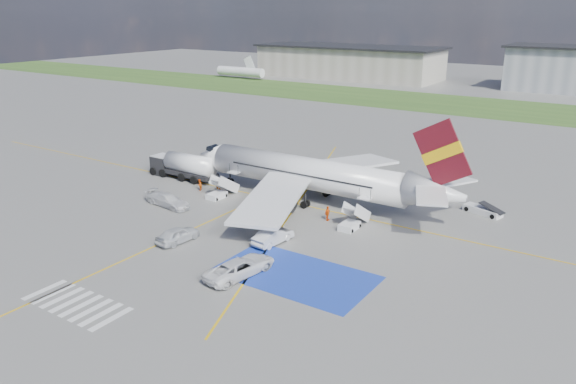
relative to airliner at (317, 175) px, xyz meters
The scene contains 21 objects.
ground 14.48m from the airliner, 96.14° to the right, with size 400.00×400.00×0.00m, color #60605E.
grass_strip 81.08m from the airliner, 91.06° to the left, with size 400.00×30.00×0.01m, color #2D4C1E.
taxiway_line_main 4.21m from the airliner, 126.97° to the right, with size 120.00×0.20×0.01m, color gold.
taxiway_line_cross 25.10m from the airliner, 105.17° to the right, with size 0.20×60.00×0.01m, color gold.
taxiway_line_diag 4.21m from the airliner, 126.97° to the right, with size 0.20×60.00×0.01m, color gold.
staging_box 20.19m from the airliner, 64.74° to the right, with size 14.00×8.00×0.01m, color #1A36A0.
crosswalk 32.35m from the airliner, 95.90° to the right, with size 9.00×4.00×0.01m.
terminal_west 129.04m from the airliner, 115.97° to the left, with size 60.00×22.00×10.00m, color gray.
airliner is the anchor object (origin of this frame).
airstairs_fwd 12.52m from the airliner, 154.30° to the right, with size 1.90×5.20×3.60m.
airstairs_aft 9.59m from the airliner, 35.25° to the right, with size 1.90×5.20×3.60m.
fuel_tanker 20.47m from the airliner, behind, with size 10.54×3.04×3.58m.
gpu_cart 16.78m from the airliner, behind, with size 1.93×1.40×1.48m.
belt_loader 19.63m from the airliner, 20.97° to the left, with size 4.93×2.84×1.42m.
car_silver_a 19.31m from the airliner, 106.16° to the right, with size 1.91×4.75×1.62m, color silver.
car_silver_b 13.94m from the airliner, 77.79° to the right, with size 1.68×4.82×1.59m, color #ACAEB3.
van_white_a 21.37m from the airliner, 77.74° to the right, with size 2.53×5.48×2.06m, color white.
van_white_b 18.04m from the airliner, 141.60° to the right, with size 2.07×5.09×1.99m, color silver.
crew_fwd 13.30m from the airliner, 164.45° to the right, with size 0.66×0.43×1.81m, color orange.
crew_nose 15.81m from the airliner, 163.18° to the right, with size 0.74×0.58×1.52m, color #ED580C.
crew_aft 6.90m from the airliner, 48.33° to the right, with size 0.98×0.41×1.67m, color #FF5C0D.
Camera 1 is at (34.32, -41.82, 22.54)m, focal length 35.00 mm.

